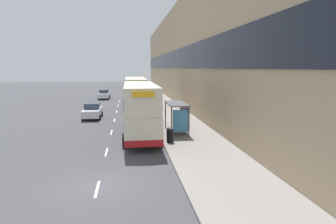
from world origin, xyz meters
TOP-DOWN VIEW (x-y plane):
  - ground_plane at (0.00, 0.00)m, footprint 220.00×220.00m
  - pavement at (6.50, 38.50)m, footprint 5.00×93.00m
  - terrace_facade at (10.49, 38.50)m, footprint 3.10×93.00m
  - lane_mark_0 at (0.00, -0.29)m, footprint 0.12×2.00m
  - lane_mark_1 at (0.00, 5.96)m, footprint 0.12×2.00m
  - lane_mark_2 at (0.00, 12.22)m, footprint 0.12×2.00m
  - lane_mark_3 at (0.00, 18.47)m, footprint 0.12×2.00m
  - lane_mark_4 at (0.00, 24.72)m, footprint 0.12×2.00m
  - lane_mark_5 at (0.00, 30.98)m, footprint 0.12×2.00m
  - lane_mark_6 at (0.00, 37.23)m, footprint 0.12×2.00m
  - bus_shelter at (5.77, 10.83)m, footprint 1.60×4.20m
  - double_decker_bus_near at (2.47, 10.46)m, footprint 2.85×10.92m
  - double_decker_bus_ahead at (2.48, 24.70)m, footprint 2.85×10.43m
  - car_0 at (-2.78, 41.07)m, footprint 2.02×4.35m
  - car_1 at (-2.47, 19.94)m, footprint 2.02×4.29m
  - car_2 at (3.13, 43.20)m, footprint 2.07×4.58m
  - pedestrian_at_shelter at (4.52, 14.12)m, footprint 0.35×0.35m
  - pedestrian_1 at (7.43, 15.94)m, footprint 0.34×0.34m
  - litter_bin at (4.55, 7.58)m, footprint 0.55×0.55m

SIDE VIEW (x-z plane):
  - ground_plane at x=0.00m, z-range 0.00..0.00m
  - lane_mark_0 at x=0.00m, z-range 0.00..0.01m
  - lane_mark_1 at x=0.00m, z-range 0.00..0.01m
  - lane_mark_2 at x=0.00m, z-range 0.00..0.01m
  - lane_mark_3 at x=0.00m, z-range 0.00..0.01m
  - lane_mark_4 at x=0.00m, z-range 0.00..0.01m
  - lane_mark_5 at x=0.00m, z-range 0.00..0.01m
  - lane_mark_6 at x=0.00m, z-range 0.00..0.01m
  - pavement at x=6.50m, z-range 0.00..0.14m
  - litter_bin at x=4.55m, z-range 0.14..1.19m
  - car_0 at x=-2.78m, z-range 0.00..1.69m
  - car_1 at x=-2.47m, z-range -0.01..1.71m
  - car_2 at x=3.13m, z-range -0.01..1.79m
  - pedestrian_1 at x=7.43m, z-range 0.16..1.86m
  - pedestrian_at_shelter at x=4.52m, z-range 0.16..1.93m
  - bus_shelter at x=5.77m, z-range 0.64..3.12m
  - double_decker_bus_ahead at x=2.48m, z-range 0.13..4.43m
  - double_decker_bus_near at x=2.47m, z-range 0.13..4.43m
  - terrace_facade at x=10.49m, z-range -0.01..15.41m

